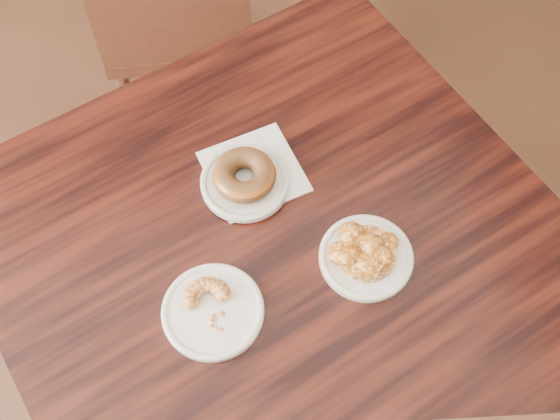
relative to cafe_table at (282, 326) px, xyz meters
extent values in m
cube|color=black|center=(0.00, 0.00, 0.00)|extent=(1.20, 1.20, 0.75)
cube|color=white|center=(-0.01, 0.17, 0.38)|extent=(0.19, 0.19, 0.00)
cylinder|color=silver|center=(-0.03, 0.14, 0.39)|extent=(0.16, 0.16, 0.01)
cylinder|color=white|center=(-0.14, -0.08, 0.38)|extent=(0.17, 0.17, 0.01)
cylinder|color=silver|center=(0.13, -0.05, 0.38)|extent=(0.16, 0.16, 0.01)
torus|color=#913915|center=(-0.03, 0.14, 0.41)|extent=(0.11, 0.11, 0.04)
camera|label=1|loc=(-0.13, -0.50, 1.46)|focal=45.00mm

